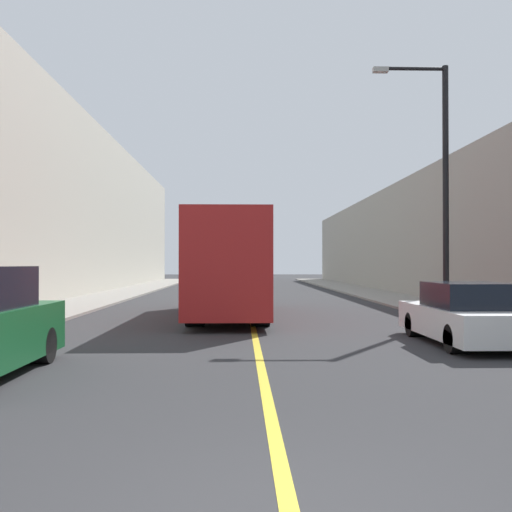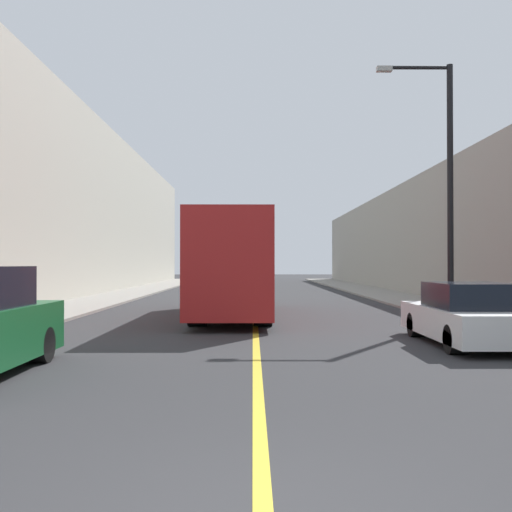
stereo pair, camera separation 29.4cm
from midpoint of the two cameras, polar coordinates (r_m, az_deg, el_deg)
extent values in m
cube|color=gray|center=(35.08, -12.60, -3.71)|extent=(3.16, 72.00, 0.10)
cube|color=gray|center=(35.18, 12.70, -3.70)|extent=(3.16, 72.00, 0.10)
cube|color=#B7B2A3|center=(36.13, -18.16, 4.79)|extent=(4.00, 72.00, 10.67)
cube|color=gray|center=(36.14, 18.23, 1.81)|extent=(4.00, 72.00, 6.93)
cube|color=gold|center=(34.28, 0.07, -3.87)|extent=(0.16, 72.00, 0.01)
cube|color=#AD1E1E|center=(21.39, -1.74, -0.73)|extent=(2.52, 10.90, 3.17)
cube|color=black|center=(15.98, -2.22, 1.25)|extent=(2.14, 0.04, 1.43)
cylinder|color=black|center=(18.12, -5.13, -5.11)|extent=(0.56, 1.00, 1.00)
cylinder|color=black|center=(18.06, 1.13, -5.13)|extent=(0.56, 1.00, 1.00)
cylinder|color=black|center=(24.84, -3.82, -3.92)|extent=(0.56, 1.00, 1.00)
cylinder|color=black|center=(24.80, 0.74, -3.93)|extent=(0.56, 1.00, 1.00)
cylinder|color=black|center=(12.16, -19.35, -7.99)|extent=(0.43, 0.68, 0.68)
cube|color=silver|center=(14.88, 19.90, -5.92)|extent=(1.85, 4.79, 0.68)
cube|color=black|center=(14.61, 20.22, -3.54)|extent=(1.63, 2.15, 0.58)
cube|color=black|center=(12.69, 23.61, -6.28)|extent=(1.57, 0.04, 0.31)
cylinder|color=black|center=(13.27, 19.19, -7.50)|extent=(0.41, 0.62, 0.62)
cylinder|color=black|center=(16.08, 15.64, -6.32)|extent=(0.41, 0.62, 0.62)
cylinder|color=black|center=(16.53, 20.48, -6.15)|extent=(0.41, 0.62, 0.62)
cylinder|color=black|center=(20.75, 18.40, 5.89)|extent=(0.20, 0.20, 8.32)
cylinder|color=black|center=(21.29, 15.48, 16.90)|extent=(2.16, 0.12, 0.12)
cube|color=#999993|center=(21.02, 12.53, 16.99)|extent=(0.50, 0.24, 0.16)
camera|label=1|loc=(0.15, -89.41, -0.01)|focal=42.00mm
camera|label=2|loc=(0.15, 90.59, 0.01)|focal=42.00mm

